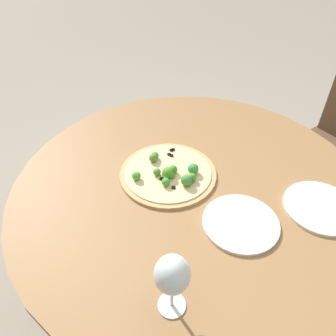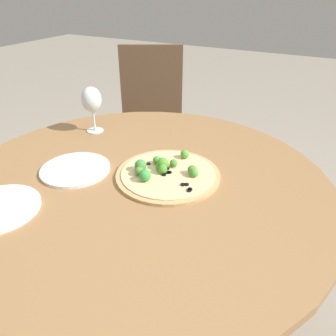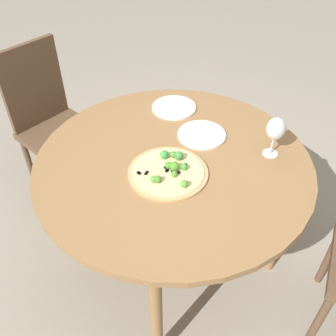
{
  "view_description": "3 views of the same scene",
  "coord_description": "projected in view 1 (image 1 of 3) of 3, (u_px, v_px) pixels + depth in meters",
  "views": [
    {
      "loc": [
        -0.71,
        0.38,
        1.47
      ],
      "look_at": [
        0.07,
        0.06,
        0.73
      ],
      "focal_mm": 35.0,
      "sensor_mm": 36.0,
      "label": 1
    },
    {
      "loc": [
        0.5,
        -0.73,
        1.26
      ],
      "look_at": [
        0.07,
        0.06,
        0.73
      ],
      "focal_mm": 35.0,
      "sensor_mm": 36.0,
      "label": 2
    },
    {
      "loc": [
        0.77,
        0.97,
        1.75
      ],
      "look_at": [
        0.07,
        0.06,
        0.73
      ],
      "focal_mm": 40.0,
      "sensor_mm": 36.0,
      "label": 3
    }
  ],
  "objects": [
    {
      "name": "plate_near",
      "position": [
        241.0,
        223.0,
        0.97
      ],
      "size": [
        0.23,
        0.23,
        0.01
      ],
      "color": "silver",
      "rests_on": "dining_table"
    },
    {
      "name": "pizza",
      "position": [
        169.0,
        173.0,
        1.13
      ],
      "size": [
        0.34,
        0.34,
        0.05
      ],
      "color": "tan",
      "rests_on": "dining_table"
    },
    {
      "name": "ground_plane",
      "position": [
        185.0,
        290.0,
        1.57
      ],
      "size": [
        12.0,
        12.0,
        0.0
      ],
      "primitive_type": "plane",
      "color": "gray"
    },
    {
      "name": "wine_glass",
      "position": [
        172.0,
        276.0,
        0.7
      ],
      "size": [
        0.08,
        0.08,
        0.19
      ],
      "color": "silver",
      "rests_on": "dining_table"
    },
    {
      "name": "dining_table",
      "position": [
        191.0,
        196.0,
        1.15
      ],
      "size": [
        1.21,
        1.21,
        0.7
      ],
      "color": "olive",
      "rests_on": "ground_plane"
    },
    {
      "name": "plate_far",
      "position": [
        321.0,
        207.0,
        1.02
      ],
      "size": [
        0.23,
        0.23,
        0.01
      ],
      "color": "silver",
      "rests_on": "dining_table"
    }
  ]
}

